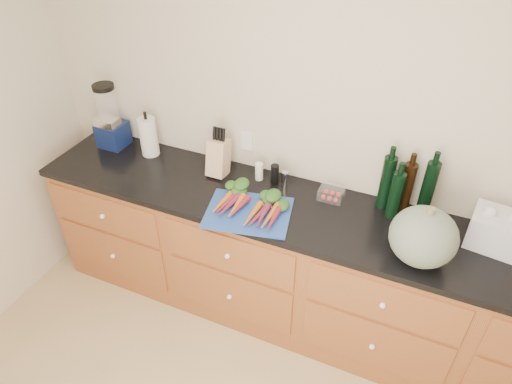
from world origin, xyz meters
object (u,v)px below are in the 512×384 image
at_px(tomato_box, 331,194).
at_px(blender_appliance, 110,120).
at_px(squash, 423,237).
at_px(paper_towel, 149,137).
at_px(knife_block, 218,157).
at_px(cutting_board, 248,213).
at_px(carrots, 252,204).

bearing_deg(tomato_box, blender_appliance, -179.55).
height_order(squash, blender_appliance, blender_appliance).
relative_size(squash, tomato_box, 2.32).
bearing_deg(paper_towel, knife_block, -2.14).
height_order(cutting_board, paper_towel, paper_towel).
distance_m(squash, blender_appliance, 2.14).
bearing_deg(tomato_box, knife_block, -177.66).
bearing_deg(blender_appliance, cutting_board, -15.07).
xyz_separation_m(squash, blender_appliance, (-2.12, 0.30, 0.05)).
bearing_deg(knife_block, blender_appliance, 178.80).
height_order(knife_block, tomato_box, knife_block).
bearing_deg(carrots, paper_towel, 162.67).
bearing_deg(carrots, tomato_box, 35.84).
height_order(blender_appliance, knife_block, blender_appliance).
relative_size(carrots, blender_appliance, 0.91).
xyz_separation_m(blender_appliance, paper_towel, (0.30, 0.00, -0.06)).
distance_m(cutting_board, blender_appliance, 1.24).
height_order(carrots, tomato_box, carrots).
bearing_deg(carrots, squash, -1.70).
height_order(squash, tomato_box, squash).
bearing_deg(carrots, knife_block, 143.43).
distance_m(blender_appliance, knife_block, 0.84).
relative_size(carrots, knife_block, 1.74).
height_order(cutting_board, tomato_box, tomato_box).
bearing_deg(cutting_board, tomato_box, 40.03).
distance_m(carrots, squash, 0.95).
height_order(carrots, knife_block, knife_block).
bearing_deg(paper_towel, tomato_box, 0.45).
bearing_deg(tomato_box, carrots, -144.16).
height_order(cutting_board, knife_block, knife_block).
relative_size(carrots, tomato_box, 2.85).
bearing_deg(knife_block, tomato_box, 2.34).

